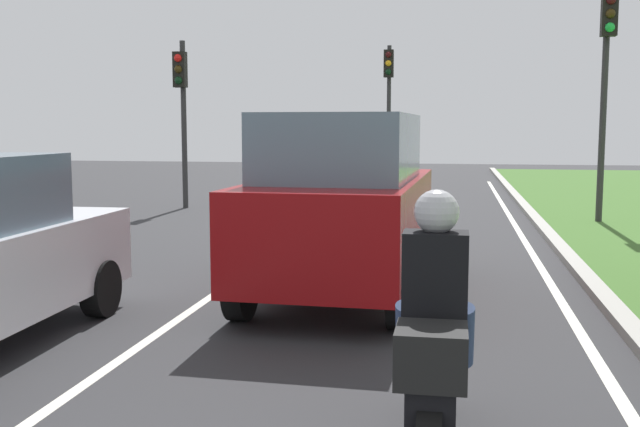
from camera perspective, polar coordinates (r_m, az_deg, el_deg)
ground_plane at (r=13.96m, az=0.78°, el=-2.07°), size 60.00×60.00×0.00m
lane_line_center at (r=14.09m, az=-2.03°, el=-1.98°), size 0.12×32.00×0.01m
lane_line_right_edge at (r=13.84m, az=15.66°, el=-2.39°), size 0.12×32.00×0.01m
curb_right at (r=13.88m, az=17.72°, el=-2.19°), size 0.24×48.00×0.12m
car_suv_ahead at (r=9.33m, az=1.81°, el=0.78°), size 2.09×4.56×2.28m
motorcycle at (r=4.82m, az=8.70°, el=-12.21°), size 0.40×1.90×1.01m
rider_person at (r=4.70m, az=8.86°, el=-4.85°), size 0.50×0.40×1.16m
traffic_light_near_right at (r=17.24m, az=21.16°, el=10.71°), size 0.32×0.50×5.05m
traffic_light_overhead_left at (r=19.69m, az=-10.59°, el=8.84°), size 0.32×0.50×4.33m
traffic_light_far_median at (r=25.21m, az=5.30°, el=9.33°), size 0.32×0.50×4.83m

